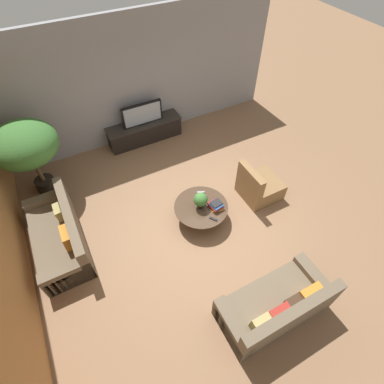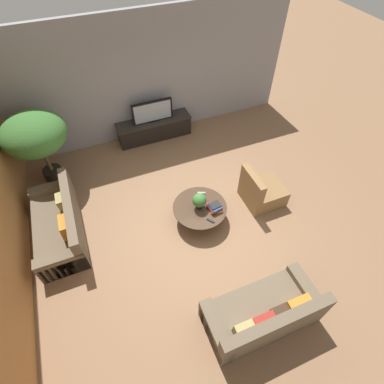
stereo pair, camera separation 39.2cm
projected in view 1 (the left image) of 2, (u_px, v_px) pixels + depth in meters
ground_plane at (197, 220)px, 6.20m from camera, size 24.00×24.00×0.00m
back_wall_stone at (131, 81)px, 6.96m from camera, size 7.40×0.12×3.00m
media_console at (145, 131)px, 7.72m from camera, size 1.91×0.50×0.52m
television at (142, 114)px, 7.33m from camera, size 1.02×0.13×0.54m
coffee_table at (201, 210)px, 6.03m from camera, size 1.08×1.08×0.39m
couch_by_wall at (60, 236)px, 5.61m from camera, size 0.84×1.94×0.84m
couch_near_entry at (276, 306)px, 4.74m from camera, size 1.79×0.84×0.84m
armchair_wicker at (259, 187)px, 6.45m from camera, size 0.80×0.76×0.86m
potted_palm_tall at (25, 146)px, 5.84m from camera, size 1.30×1.30×1.70m
potted_plant_tabletop at (201, 200)px, 5.79m from camera, size 0.28×0.28×0.35m
book_stack at (216, 205)px, 5.88m from camera, size 0.27×0.29×0.14m
remote_black at (213, 219)px, 5.73m from camera, size 0.12×0.15×0.02m
remote_silver at (201, 192)px, 6.18m from camera, size 0.16×0.10×0.02m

